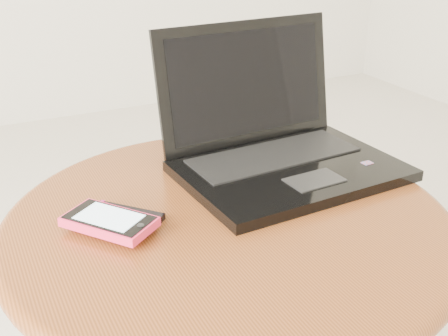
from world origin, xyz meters
name	(u,v)px	position (x,y,z in m)	size (l,w,h in m)	color
table	(228,277)	(0.10, 0.00, 0.40)	(0.64, 0.64, 0.51)	#4C2913
laptop	(277,144)	(0.24, 0.11, 0.55)	(0.35, 0.30, 0.22)	black
phone_black	(122,218)	(-0.04, 0.04, 0.51)	(0.11, 0.11, 0.01)	black
phone_pink	(109,221)	(-0.06, 0.02, 0.52)	(0.12, 0.13, 0.01)	#FF2D5A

